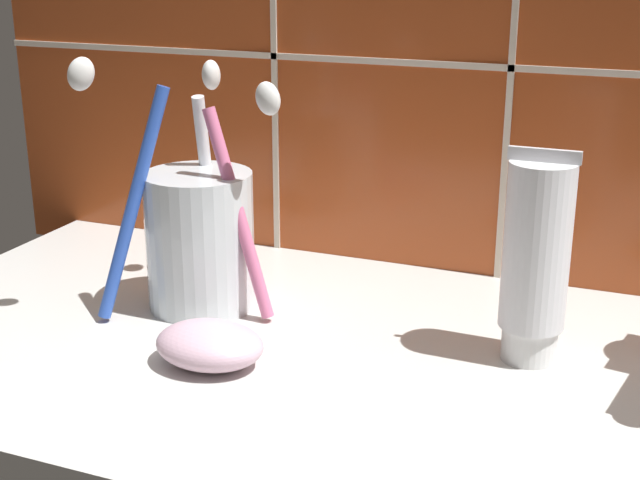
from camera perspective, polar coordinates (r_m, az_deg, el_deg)
sink_counter at (r=57.30cm, az=5.91°, el=-8.80°), size 76.46×35.53×2.00cm
toothbrush_cup at (r=63.97cm, az=-7.72°, el=0.32°), size 13.71×12.09×18.50cm
toothpaste_tube at (r=56.24cm, az=13.66°, el=-1.18°), size 4.31×4.11×13.65cm
soap_bar at (r=56.37cm, az=-7.08°, el=-6.67°), size 7.04×5.47×2.69cm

